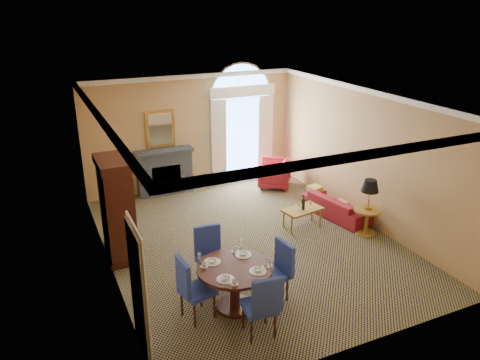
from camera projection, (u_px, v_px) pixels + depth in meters
name	position (u px, v px, depth m)	size (l,w,h in m)	color
ground	(249.00, 241.00, 10.45)	(7.50, 7.50, 0.00)	#15123B
room_envelope	(236.00, 126.00, 10.11)	(6.04, 7.52, 3.45)	tan
armoire	(117.00, 211.00, 9.51)	(0.62, 1.10, 2.15)	#35140C
dining_table	(235.00, 278.00, 7.99)	(1.31, 1.31, 1.03)	#35140C
dining_chair_north	(210.00, 251.00, 8.75)	(0.58, 0.58, 1.14)	navy
dining_chair_south	(263.00, 303.00, 7.26)	(0.55, 0.57, 1.14)	navy
dining_chair_east	(278.00, 268.00, 8.20)	(0.64, 0.64, 1.14)	navy
dining_chair_west	(191.00, 285.00, 7.71)	(0.61, 0.61, 1.14)	navy
sofa	(337.00, 206.00, 11.59)	(1.84, 0.72, 0.54)	maroon
armchair	(274.00, 174.00, 13.40)	(0.85, 0.87, 0.80)	maroon
coffee_table	(303.00, 210.00, 10.97)	(1.01, 0.67, 0.85)	olive
side_table	(369.00, 200.00, 10.50)	(0.63, 0.63, 1.31)	olive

